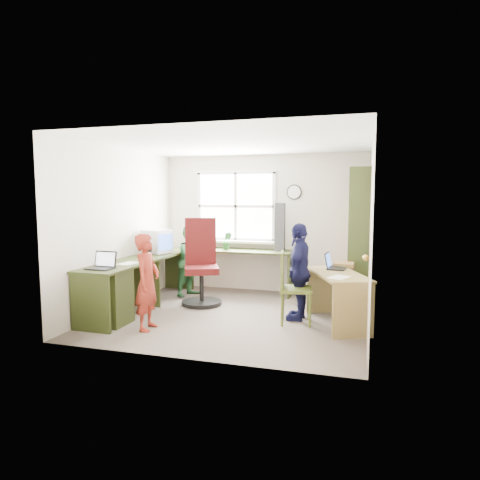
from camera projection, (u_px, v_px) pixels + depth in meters
The scene contains 19 objects.
room at pixel (238, 229), 6.02m from camera, with size 3.64×3.44×2.44m.
l_desk at pixel (142, 282), 6.10m from camera, with size 2.38×2.95×0.75m.
right_desk at pixel (337, 287), 5.59m from camera, with size 0.96×1.30×0.68m.
bookshelf at pixel (359, 240), 6.62m from camera, with size 0.30×1.02×2.10m.
swivel_chair at pixel (201, 267), 6.68m from camera, with size 0.82×0.82×1.34m.
wooden_chair at pixel (291, 284), 5.66m from camera, with size 0.47×0.47×0.96m.
crt_monitor at pixel (157, 242), 6.95m from camera, with size 0.48×0.46×0.39m.
laptop_left at pixel (102, 265), 5.52m from camera, with size 0.33×0.28×0.22m.
laptop_right at pixel (333, 265), 5.91m from camera, with size 0.30×0.35×0.22m.
speaker_a at pixel (148, 250), 6.66m from camera, with size 0.10×0.10×0.18m.
speaker_b at pixel (163, 247), 7.12m from camera, with size 0.12×0.12×0.19m.
cd_tower at pixel (280, 227), 7.26m from camera, with size 0.17×0.15×0.82m.
game_box at pixel (344, 265), 6.09m from camera, with size 0.29×0.29×0.06m.
paper_a at pixel (128, 263), 5.93m from camera, with size 0.24×0.32×0.00m.
paper_b at pixel (339, 277), 5.27m from camera, with size 0.29×0.34×0.00m.
potted_plant at pixel (227, 241), 7.46m from camera, with size 0.17×0.14×0.31m, color #2A6A33.
person_red at pixel (147, 282), 5.37m from camera, with size 0.44×0.29×1.22m, color maroon.
person_green at pixel (192, 260), 7.21m from camera, with size 0.58×0.45×1.20m, color #2B6C3A.
person_navy at pixel (299, 272), 5.81m from camera, with size 0.78×0.32×1.32m, color #12143B.
Camera 1 is at (1.73, -5.65, 1.69)m, focal length 32.00 mm.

